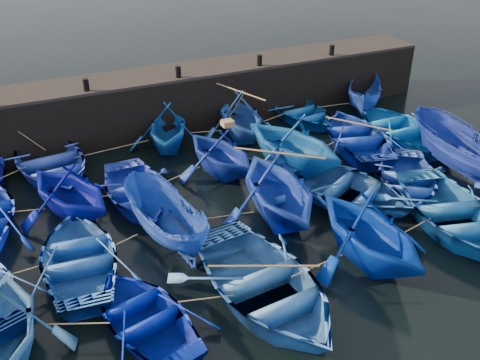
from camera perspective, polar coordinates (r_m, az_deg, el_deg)
name	(u,v)px	position (r m, az deg, el deg)	size (l,w,h in m)	color
ground	(282,243)	(17.46, 4.49, -6.71)	(120.00, 120.00, 0.00)	black
quay_wall	(174,100)	(25.40, -7.07, 8.48)	(26.00, 2.50, 2.50)	black
quay_top	(172,73)	(24.97, -7.26, 11.28)	(26.00, 2.50, 0.12)	black
bollard_1	(86,85)	(23.18, -16.10, 9.72)	(0.24, 0.24, 0.50)	black
bollard_2	(178,72)	(24.06, -6.60, 11.39)	(0.24, 0.24, 0.50)	black
bollard_3	(260,60)	(25.54, 2.10, 12.64)	(0.24, 0.24, 0.50)	black
bollard_4	(332,50)	(27.52, 9.76, 13.50)	(0.24, 0.24, 0.50)	black
boat_1	(50,162)	(22.27, -19.64, 1.81)	(3.93, 5.49, 1.14)	#233DBB
boat_2	(168,127)	(23.14, -7.72, 5.66)	(3.35, 3.88, 2.04)	#0B489C
boat_3	(240,116)	(23.87, 0.01, 6.88)	(3.58, 4.15, 2.18)	#1F4DA2
boat_4	(301,112)	(26.09, 6.57, 7.24)	(3.23, 4.52, 0.94)	#0E4E98
boat_5	(365,95)	(27.71, 13.16, 8.80)	(1.61, 4.27, 1.65)	navy
boat_7	(70,190)	(19.02, -17.73, -1.00)	(3.52, 4.08, 2.15)	#020A87
boat_8	(136,191)	(19.55, -10.98, -1.17)	(3.34, 4.68, 0.97)	blue
boat_9	(221,151)	(20.80, -2.06, 3.07)	(3.36, 3.89, 2.05)	navy
boat_10	(293,141)	(21.18, 5.66, 4.12)	(4.11, 4.76, 2.51)	#0C56AE
boat_11	(357,136)	(23.78, 12.39, 4.62)	(3.74, 5.23, 1.08)	#0F2E9E
boat_12	(400,128)	(25.04, 16.71, 5.38)	(3.86, 5.39, 1.12)	blue
boat_14	(80,257)	(16.70, -16.73, -7.86)	(3.45, 4.82, 1.00)	blue
boat_15	(164,220)	(17.16, -8.08, -4.22)	(1.64, 4.36, 1.69)	#163C9A
boat_16	(278,188)	(17.89, 4.05, -0.83)	(4.16, 4.83, 2.54)	#1537B7
boat_17	(345,188)	(19.64, 11.15, -0.82)	(3.79, 5.30, 1.10)	#1B4C8C
boat_18	(407,179)	(20.94, 17.36, 0.15)	(3.34, 4.67, 0.97)	#1E44AC
boat_19	(461,152)	(22.48, 22.55, 2.78)	(1.98, 5.26, 2.04)	navy
boat_20	(3,322)	(14.46, -23.97, -13.72)	(3.24, 3.75, 1.98)	#316DB9
boat_21	(145,316)	(14.47, -10.11, -14.07)	(2.94, 4.12, 0.85)	#001493
boat_22	(263,284)	(14.91, 2.49, -11.05)	(4.16, 5.82, 1.21)	blue
boat_23	(370,230)	(16.41, 13.65, -5.20)	(3.85, 4.46, 2.35)	#00269A
boat_24	(451,212)	(19.22, 21.60, -3.17)	(3.94, 5.51, 1.14)	#1B62B2
wooden_crate	(227,123)	(20.43, -1.34, 6.08)	(0.44, 0.39, 0.22)	olive
mooring_ropes	(221,154)	(20.91, -2.03, 2.78)	(18.13, 11.82, 2.10)	tan
loose_oars	(288,147)	(19.50, 5.15, 3.54)	(10.43, 12.06, 1.52)	#99724C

